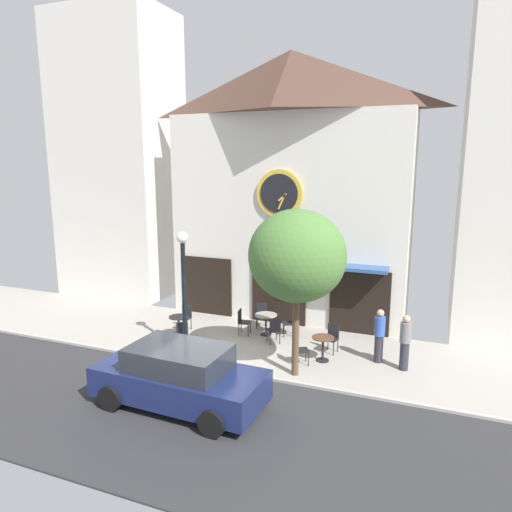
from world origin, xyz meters
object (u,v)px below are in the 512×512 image
Objects in this scene: cafe_table_center_right at (179,323)px; cafe_chair_near_tree at (186,315)px; cafe_chair_facing_wall at (182,332)px; cafe_table_near_curb at (266,320)px; pedestrian_blue at (379,335)px; street_lamp at (184,292)px; cafe_chair_outer at (242,320)px; cafe_chair_left_end at (332,336)px; pedestrian_grey at (405,342)px; cafe_chair_under_awning at (274,329)px; cafe_chair_mid_row at (262,313)px; parked_car_navy at (179,377)px; street_tree at (297,256)px; cafe_chair_by_entrance at (291,321)px; cafe_chair_corner at (299,348)px; cafe_table_center_left at (323,344)px.

cafe_chair_near_tree is at bearing 103.58° from cafe_table_center_right.
cafe_table_near_curb is at bearing 43.95° from cafe_chair_facing_wall.
cafe_chair_facing_wall is 0.54× the size of pedestrian_blue.
cafe_table_near_curb is 3.00m from cafe_chair_facing_wall.
cafe_chair_outer is (1.07, 2.12, -1.46)m from street_lamp.
street_lamp is at bearing -128.05° from cafe_table_near_curb.
cafe_chair_outer is at bearing 53.02° from cafe_chair_facing_wall.
pedestrian_grey reaches higher than cafe_chair_left_end.
cafe_chair_under_awning reaches higher than cafe_table_near_curb.
pedestrian_blue is (4.41, -1.56, 0.33)m from cafe_chair_mid_row.
cafe_chair_left_end is 5.51m from parked_car_navy.
cafe_table_center_right is at bearing 164.61° from street_tree.
cafe_table_near_curb is 0.87m from cafe_chair_under_awning.
cafe_table_center_right is 0.86× the size of cafe_chair_mid_row.
parked_car_navy is at bearing -84.43° from cafe_chair_outer.
street_lamp is 2.78m from cafe_chair_outer.
parked_car_navy is at bearing -101.33° from cafe_chair_by_entrance.
cafe_table_center_right is at bearing -167.57° from cafe_chair_under_awning.
cafe_chair_corner is 0.54× the size of pedestrian_grey.
cafe_table_center_left is at bearing 12.56° from street_lamp.
cafe_table_center_left is at bearing 8.17° from cafe_chair_facing_wall.
cafe_chair_outer is 2.13m from cafe_chair_near_tree.
parked_car_navy is (-2.09, -3.42, 0.23)m from cafe_chair_corner.
pedestrian_grey is (2.88, 1.50, -2.61)m from street_tree.
cafe_chair_outer is 0.54× the size of pedestrian_grey.
cafe_table_near_curb is 0.87× the size of cafe_chair_corner.
cafe_chair_outer is 1.00× the size of cafe_chair_corner.
street_tree is 5.31× the size of cafe_chair_corner.
pedestrian_blue reaches higher than cafe_table_center_left.
cafe_table_near_curb is at bearing -58.25° from cafe_chair_mid_row.
cafe_chair_left_end is at bearing 73.09° from street_tree.
cafe_table_center_right is at bearing 128.02° from cafe_chair_facing_wall.
cafe_chair_facing_wall is at bearing -126.98° from cafe_chair_outer.
cafe_table_near_curb is 2.58m from cafe_chair_left_end.
cafe_table_near_curb is 0.87× the size of cafe_chair_near_tree.
street_tree is at bearing -15.39° from cafe_table_center_right.
cafe_chair_left_end is at bearing 8.29° from cafe_table_center_right.
cafe_chair_near_tree is at bearing 178.37° from cafe_chair_under_awning.
street_tree reaches higher than cafe_table_center_left.
cafe_chair_facing_wall is 0.21× the size of parked_car_navy.
cafe_chair_by_entrance reaches higher than cafe_table_center_right.
cafe_chair_outer is 1.00× the size of cafe_chair_by_entrance.
street_lamp is 4.34× the size of cafe_chair_by_entrance.
street_lamp reaches higher than cafe_chair_facing_wall.
cafe_table_center_right is 3.04m from cafe_table_near_curb.
cafe_chair_facing_wall is 6.28m from pedestrian_blue.
pedestrian_blue reaches higher than cafe_chair_near_tree.
street_lamp is 3.60m from parked_car_navy.
cafe_chair_mid_row is at bearing 91.20° from parked_car_navy.
cafe_chair_near_tree is at bearing 116.10° from cafe_chair_facing_wall.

